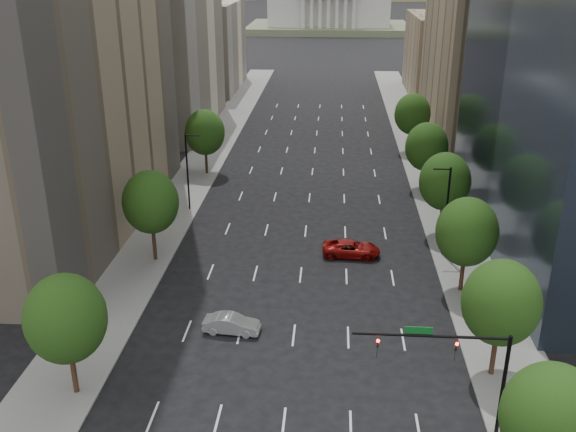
% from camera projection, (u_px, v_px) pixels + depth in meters
% --- Properties ---
extents(sidewalk_left, '(6.00, 200.00, 0.15)m').
position_uv_depth(sidewalk_left, '(162.00, 226.00, 68.48)').
color(sidewalk_left, slate).
rests_on(sidewalk_left, ground).
extents(sidewalk_right, '(6.00, 200.00, 0.15)m').
position_uv_depth(sidewalk_right, '(454.00, 235.00, 66.43)').
color(sidewalk_right, slate).
rests_on(sidewalk_right, ground).
extents(midrise_cream_left, '(14.00, 30.00, 35.00)m').
position_uv_depth(midrise_cream_left, '(163.00, 19.00, 102.15)').
color(midrise_cream_left, beige).
rests_on(midrise_cream_left, ground).
extents(filler_left, '(14.00, 26.00, 18.00)m').
position_uv_depth(filler_left, '(205.00, 46.00, 135.82)').
color(filler_left, beige).
rests_on(filler_left, ground).
extents(parking_tan_right, '(14.00, 30.00, 30.00)m').
position_uv_depth(parking_tan_right, '(483.00, 40.00, 97.03)').
color(parking_tan_right, '#8C7759').
rests_on(parking_tan_right, ground).
extents(filler_right, '(14.00, 26.00, 16.00)m').
position_uv_depth(filler_right, '(445.00, 55.00, 130.14)').
color(filler_right, '#8C7759').
rests_on(filler_right, ground).
extents(tree_right_0, '(5.20, 5.20, 8.39)m').
position_uv_depth(tree_right_0, '(552.00, 419.00, 32.22)').
color(tree_right_0, '#382316').
rests_on(tree_right_0, ground).
extents(tree_right_1, '(5.20, 5.20, 8.75)m').
position_uv_depth(tree_right_1, '(501.00, 303.00, 42.23)').
color(tree_right_1, '#382316').
rests_on(tree_right_1, ground).
extents(tree_right_2, '(5.20, 5.20, 8.61)m').
position_uv_depth(tree_right_2, '(467.00, 232.00, 53.36)').
color(tree_right_2, '#382316').
rests_on(tree_right_2, ground).
extents(tree_right_3, '(5.20, 5.20, 8.89)m').
position_uv_depth(tree_right_3, '(445.00, 182.00, 64.32)').
color(tree_right_3, '#382316').
rests_on(tree_right_3, ground).
extents(tree_right_4, '(5.20, 5.20, 8.46)m').
position_uv_depth(tree_right_4, '(427.00, 147.00, 77.40)').
color(tree_right_4, '#382316').
rests_on(tree_right_4, ground).
extents(tree_right_5, '(5.20, 5.20, 8.75)m').
position_uv_depth(tree_right_5, '(412.00, 114.00, 92.05)').
color(tree_right_5, '#382316').
rests_on(tree_right_5, ground).
extents(tree_left_0, '(5.20, 5.20, 8.75)m').
position_uv_depth(tree_left_0, '(66.00, 319.00, 40.39)').
color(tree_left_0, '#382316').
rests_on(tree_left_0, ground).
extents(tree_left_1, '(5.20, 5.20, 8.97)m').
position_uv_depth(tree_left_1, '(151.00, 202.00, 58.76)').
color(tree_left_1, '#382316').
rests_on(tree_left_1, ground).
extents(tree_left_2, '(5.20, 5.20, 8.68)m').
position_uv_depth(tree_left_2, '(205.00, 132.00, 82.85)').
color(tree_left_2, '#382316').
rests_on(tree_left_2, ground).
extents(streetlight_rn, '(1.70, 0.20, 9.00)m').
position_uv_depth(streetlight_rn, '(446.00, 209.00, 60.14)').
color(streetlight_rn, black).
rests_on(streetlight_rn, ground).
extents(streetlight_ln, '(1.70, 0.20, 9.00)m').
position_uv_depth(streetlight_ln, '(188.00, 170.00, 71.14)').
color(streetlight_ln, black).
rests_on(streetlight_ln, ground).
extents(traffic_signal, '(9.12, 0.40, 7.38)m').
position_uv_depth(traffic_signal, '(464.00, 361.00, 37.14)').
color(traffic_signal, black).
rests_on(traffic_signal, ground).
extents(capitol, '(60.00, 40.00, 35.20)m').
position_uv_depth(capitol, '(329.00, 8.00, 239.24)').
color(capitol, '#596647').
rests_on(capitol, ground).
extents(foothills, '(720.00, 413.00, 263.00)m').
position_uv_depth(foothills, '(371.00, 32.00, 577.18)').
color(foothills, olive).
rests_on(foothills, ground).
extents(car_silver, '(4.50, 1.86, 1.45)m').
position_uv_depth(car_silver, '(232.00, 324.00, 49.16)').
color(car_silver, '#A8A8AD').
rests_on(car_silver, ground).
extents(car_red_far, '(5.63, 2.72, 1.54)m').
position_uv_depth(car_red_far, '(351.00, 249.00, 61.63)').
color(car_red_far, maroon).
rests_on(car_red_far, ground).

